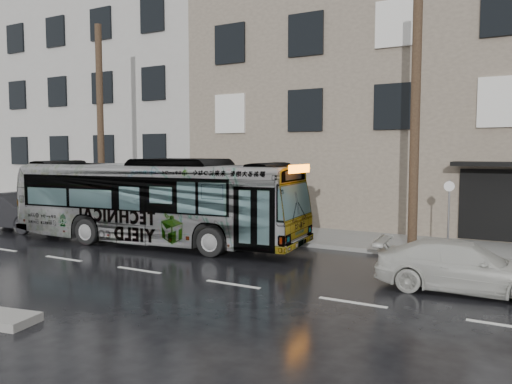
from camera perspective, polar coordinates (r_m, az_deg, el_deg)
ground at (r=16.90m, az=-7.45°, el=-7.12°), size 120.00×120.00×0.00m
sidewalk at (r=20.95m, az=0.58°, el=-4.58°), size 90.00×3.60×0.15m
building_taupe at (r=26.51m, az=18.66°, el=8.86°), size 20.00×12.00×11.00m
building_grey at (r=39.41m, az=-16.49°, el=11.09°), size 26.00×15.00×16.00m
utility_pole_front at (r=16.96m, az=17.75°, el=8.54°), size 0.30×0.30×9.00m
utility_pole_rear at (r=24.05m, az=-17.36°, el=7.33°), size 0.30×0.30×9.00m
sign_post at (r=16.85m, az=21.14°, el=-2.77°), size 0.06×0.06×2.40m
bus at (r=18.84m, az=-11.43°, el=-1.07°), size 11.59×3.66×3.18m
white_sedan at (r=13.39m, az=22.62°, el=-7.86°), size 4.33×2.00×1.22m
dark_sedan at (r=24.41m, az=-25.84°, el=-2.00°), size 5.00×1.99×1.62m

